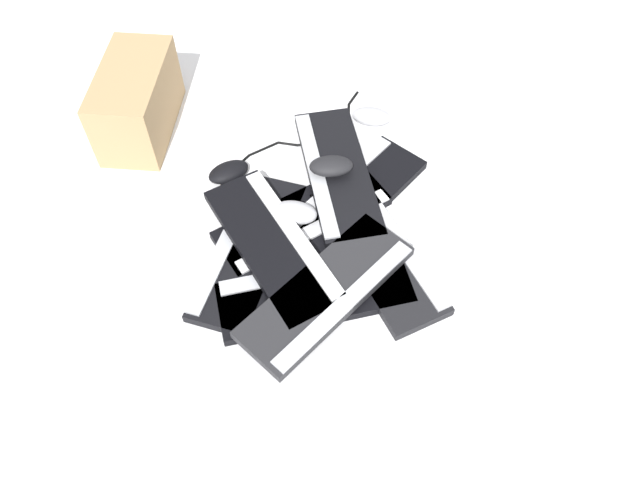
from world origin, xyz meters
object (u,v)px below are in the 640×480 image
(keyboard_1, at_px, (248,249))
(keyboard_3, at_px, (378,251))
(keyboard_4, at_px, (352,199))
(keyboard_7, at_px, (337,173))
(mouse_3, at_px, (331,166))
(keyboard_5, at_px, (273,245))
(cardboard_box, at_px, (137,101))
(keyboard_2, at_px, (315,294))
(mouse_1, at_px, (295,212))
(keyboard_0, at_px, (304,219))
(mouse_0, at_px, (229,172))
(mouse_2, at_px, (372,116))
(keyboard_6, at_px, (327,292))

(keyboard_1, height_order, keyboard_3, same)
(keyboard_4, distance_m, keyboard_7, 0.08)
(keyboard_3, xyz_separation_m, keyboard_4, (0.16, -0.06, 0.00))
(keyboard_1, height_order, mouse_3, mouse_3)
(keyboard_1, distance_m, mouse_3, 0.30)
(keyboard_3, height_order, keyboard_5, keyboard_5)
(keyboard_3, distance_m, cardboard_box, 0.77)
(keyboard_2, height_order, mouse_1, mouse_1)
(keyboard_0, relative_size, mouse_3, 4.16)
(keyboard_3, bearing_deg, mouse_1, 25.38)
(mouse_0, xyz_separation_m, mouse_2, (-0.09, -0.43, 0.00))
(keyboard_5, relative_size, mouse_2, 4.18)
(keyboard_5, bearing_deg, keyboard_6, -176.33)
(keyboard_2, xyz_separation_m, mouse_2, (0.33, -0.49, 0.01))
(keyboard_7, bearing_deg, keyboard_0, 105.37)
(keyboard_5, height_order, keyboard_7, same)
(keyboard_5, height_order, cardboard_box, cardboard_box)
(keyboard_1, distance_m, keyboard_6, 0.24)
(keyboard_5, bearing_deg, cardboard_box, 0.69)
(keyboard_4, xyz_separation_m, mouse_0, (0.27, 0.19, 0.01))
(keyboard_1, xyz_separation_m, cardboard_box, (0.53, -0.04, 0.08))
(keyboard_2, bearing_deg, mouse_2, -55.99)
(keyboard_7, bearing_deg, keyboard_6, 135.08)
(mouse_2, bearing_deg, keyboard_0, 73.03)
(keyboard_6, xyz_separation_m, mouse_0, (0.45, -0.05, -0.02))
(mouse_1, xyz_separation_m, mouse_2, (0.14, -0.40, -0.03))
(mouse_1, xyz_separation_m, mouse_3, (0.04, -0.15, 0.03))
(keyboard_6, bearing_deg, mouse_0, -6.72)
(keyboard_4, bearing_deg, cardboard_box, 24.11)
(keyboard_1, height_order, mouse_2, mouse_2)
(mouse_1, height_order, cardboard_box, cardboard_box)
(keyboard_3, height_order, keyboard_6, keyboard_6)
(mouse_3, bearing_deg, keyboard_0, -124.69)
(keyboard_5, relative_size, mouse_0, 4.18)
(keyboard_3, relative_size, cardboard_box, 1.45)
(mouse_3, bearing_deg, keyboard_6, -95.76)
(keyboard_4, distance_m, mouse_0, 0.33)
(keyboard_0, relative_size, keyboard_4, 1.00)
(keyboard_6, xyz_separation_m, mouse_2, (0.36, -0.48, -0.02))
(keyboard_0, distance_m, mouse_3, 0.15)
(keyboard_6, bearing_deg, keyboard_1, 13.29)
(keyboard_0, height_order, keyboard_4, same)
(mouse_1, bearing_deg, keyboard_3, 168.84)
(mouse_3, bearing_deg, keyboard_2, -100.69)
(keyboard_2, height_order, cardboard_box, cardboard_box)
(mouse_0, xyz_separation_m, mouse_3, (-0.20, -0.18, 0.06))
(keyboard_7, bearing_deg, mouse_2, -64.37)
(keyboard_5, relative_size, keyboard_6, 1.01)
(keyboard_3, distance_m, keyboard_5, 0.25)
(mouse_1, relative_size, mouse_2, 1.00)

